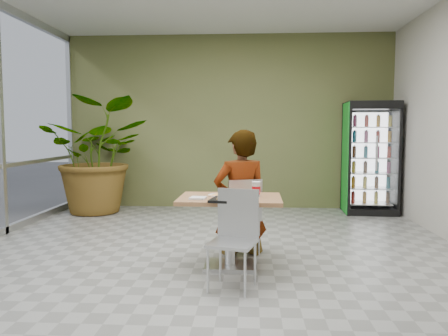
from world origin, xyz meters
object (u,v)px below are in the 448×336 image
Objects in this scene: beverage_fridge at (370,158)px; cafeteria_tray at (234,200)px; seated_woman at (241,205)px; chair_near at (235,230)px; chair_far at (243,211)px; dining_table at (230,217)px; soda_cup at (256,190)px; potted_plant at (99,156)px.

cafeteria_tray is at bearing -119.44° from beverage_fridge.
cafeteria_tray is 4.16m from beverage_fridge.
cafeteria_tray is 0.23× the size of beverage_fridge.
chair_near is at bearing 70.44° from seated_woman.
chair_far is 0.81m from cafeteria_tray.
chair_near reaches higher than dining_table.
beverage_fridge is (2.16, 2.73, 0.45)m from chair_far.
beverage_fridge is (2.22, 3.76, 0.44)m from chair_near.
soda_cup is 3.79m from beverage_fridge.
chair_far is 3.61m from potted_plant.
soda_cup is at bearing 53.73° from cafeteria_tray.
beverage_fridge reaches higher than soda_cup.
beverage_fridge is (2.29, 3.22, 0.43)m from dining_table.
chair_near is 0.66m from soda_cup.
dining_table is at bearing -122.28° from beverage_fridge.
beverage_fridge is 0.96× the size of potted_plant.
cafeteria_tray is (-0.08, -0.77, 0.24)m from chair_far.
chair_far is 0.07m from seated_woman.
potted_plant reaches higher than cafeteria_tray.
beverage_fridge reaches higher than seated_woman.
beverage_fridge is at bearing 57.40° from cafeteria_tray.
soda_cup is (0.20, 0.56, 0.30)m from chair_near.
seated_woman is 0.87× the size of potted_plant.
beverage_fridge reaches higher than chair_far.
seated_woman is 3.56m from potted_plant.
soda_cup is at bearing 88.85° from chair_far.
chair_far is at bearing -44.32° from potted_plant.
cafeteria_tray is at bearing 66.03° from chair_far.
chair_far is at bearing 108.92° from seated_woman.
dining_table is 0.61× the size of seated_woman.
beverage_fridge is at bearing 2.84° from potted_plant.
dining_table is at bearing 57.04° from chair_far.
dining_table is 0.55× the size of beverage_fridge.
beverage_fridge is (2.02, 3.20, 0.14)m from soda_cup.
potted_plant reaches higher than beverage_fridge.
dining_table is 1.20× the size of chair_far.
cafeteria_tray is at bearing 68.36° from seated_woman.
potted_plant reaches higher than dining_table.
soda_cup is at bearing 90.63° from seated_woman.
dining_table is at bearing 99.87° from cafeteria_tray.
chair_near is at bearing -84.83° from cafeteria_tray.
seated_woman is 0.83m from cafeteria_tray.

